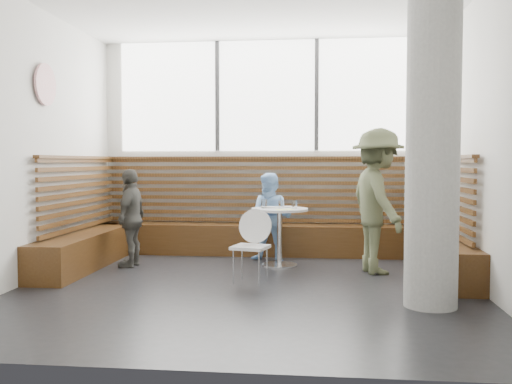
# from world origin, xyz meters

# --- Properties ---
(room) EXTENTS (5.00, 5.00, 3.20)m
(room) POSITION_xyz_m (0.00, 0.00, 1.60)
(room) COLOR silver
(room) RESTS_ON ground
(booth) EXTENTS (5.00, 2.50, 1.44)m
(booth) POSITION_xyz_m (0.00, 1.77, 0.41)
(booth) COLOR #3B230E
(booth) RESTS_ON ground
(concrete_column) EXTENTS (0.50, 0.50, 3.20)m
(concrete_column) POSITION_xyz_m (1.85, -0.60, 1.60)
(concrete_column) COLOR gray
(concrete_column) RESTS_ON ground
(wall_art) EXTENTS (0.03, 0.50, 0.50)m
(wall_art) POSITION_xyz_m (-2.46, 0.40, 2.30)
(wall_art) COLOR white
(wall_art) RESTS_ON room
(cafe_table) EXTENTS (0.75, 0.75, 0.77)m
(cafe_table) POSITION_xyz_m (0.28, 1.35, 0.55)
(cafe_table) COLOR silver
(cafe_table) RESTS_ON ground
(cafe_chair) EXTENTS (0.40, 0.39, 0.83)m
(cafe_chair) POSITION_xyz_m (0.01, 0.34, 0.49)
(cafe_chair) COLOR white
(cafe_chair) RESTS_ON ground
(adult_man) EXTENTS (0.95, 1.30, 1.79)m
(adult_man) POSITION_xyz_m (1.51, 1.02, 0.90)
(adult_man) COLOR #51583A
(adult_man) RESTS_ON ground
(child_back) EXTENTS (0.68, 0.58, 1.23)m
(child_back) POSITION_xyz_m (0.14, 1.69, 0.61)
(child_back) COLOR #87B6EA
(child_back) RESTS_ON ground
(child_left) EXTENTS (0.35, 0.77, 1.29)m
(child_left) POSITION_xyz_m (-1.67, 1.12, 0.64)
(child_left) COLOR #494842
(child_left) RESTS_ON ground
(plate_near) EXTENTS (0.21, 0.21, 0.01)m
(plate_near) POSITION_xyz_m (0.14, 1.42, 0.78)
(plate_near) COLOR white
(plate_near) RESTS_ON cafe_table
(plate_far) EXTENTS (0.20, 0.20, 0.01)m
(plate_far) POSITION_xyz_m (0.39, 1.52, 0.77)
(plate_far) COLOR white
(plate_far) RESTS_ON cafe_table
(glass_left) EXTENTS (0.08, 0.08, 0.12)m
(glass_left) POSITION_xyz_m (0.07, 1.34, 0.83)
(glass_left) COLOR white
(glass_left) RESTS_ON cafe_table
(glass_mid) EXTENTS (0.07, 0.07, 0.10)m
(glass_mid) POSITION_xyz_m (0.29, 1.34, 0.82)
(glass_mid) COLOR white
(glass_mid) RESTS_ON cafe_table
(glass_right) EXTENTS (0.07, 0.07, 0.11)m
(glass_right) POSITION_xyz_m (0.47, 1.34, 0.82)
(glass_right) COLOR white
(glass_right) RESTS_ON cafe_table
(menu_card) EXTENTS (0.26, 0.22, 0.00)m
(menu_card) POSITION_xyz_m (0.35, 1.14, 0.77)
(menu_card) COLOR #A5C64C
(menu_card) RESTS_ON cafe_table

